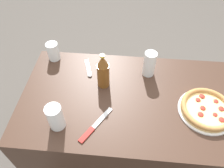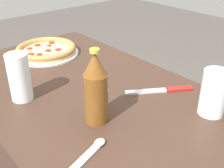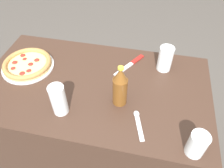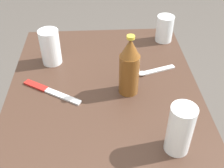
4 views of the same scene
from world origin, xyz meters
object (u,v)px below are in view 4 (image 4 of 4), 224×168
glass_mango_juice (51,49)px  knife (49,91)px  glass_lemonade (164,30)px  spoon (152,71)px  glass_red_wine (179,132)px  beer_bottle (129,67)px

glass_mango_juice → knife: bearing=-177.7°
glass_lemonade → spoon: 0.26m
spoon → knife: bearing=103.6°
glass_red_wine → knife: (0.27, 0.39, -0.07)m
spoon → glass_lemonade: bearing=-21.2°
glass_lemonade → knife: glass_lemonade is taller
glass_mango_juice → beer_bottle: bearing=-124.2°
beer_bottle → glass_red_wine: bearing=-156.5°
knife → spoon: 0.39m
glass_mango_juice → knife: glass_mango_juice is taller
glass_red_wine → knife: size_ratio=0.74×
glass_mango_juice → glass_red_wine: bearing=-138.5°
beer_bottle → spoon: (0.10, -0.10, -0.10)m
glass_red_wine → glass_lemonade: bearing=-7.8°
glass_lemonade → glass_mango_juice: glass_mango_juice is taller
beer_bottle → glass_mango_juice: bearing=55.8°
glass_lemonade → knife: bearing=124.8°
glass_lemonade → knife: 0.58m
glass_red_wine → glass_lemonade: 0.60m
knife → glass_red_wine: bearing=-124.3°
glass_red_wine → glass_mango_juice: bearing=41.5°
glass_lemonade → beer_bottle: bearing=150.4°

